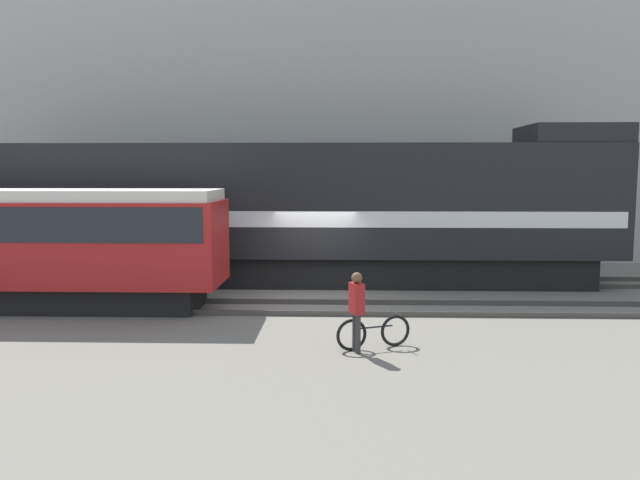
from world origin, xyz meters
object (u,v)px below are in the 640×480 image
at_px(person, 357,304).
at_px(freight_locomotive, 284,211).
at_px(streetcar, 30,241).
at_px(bicycle, 374,333).

bearing_deg(person, freight_locomotive, 105.42).
xyz_separation_m(streetcar, person, (8.79, -3.95, -0.84)).
height_order(streetcar, bicycle, streetcar).
bearing_deg(bicycle, streetcar, 158.27).
bearing_deg(freight_locomotive, person, -74.58).
xyz_separation_m(freight_locomotive, streetcar, (-6.56, -4.10, -0.56)).
bearing_deg(bicycle, person, -141.21).
xyz_separation_m(streetcar, bicycle, (9.16, -3.65, -1.52)).
relative_size(freight_locomotive, bicycle, 13.70).
bearing_deg(streetcar, freight_locomotive, 31.98).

